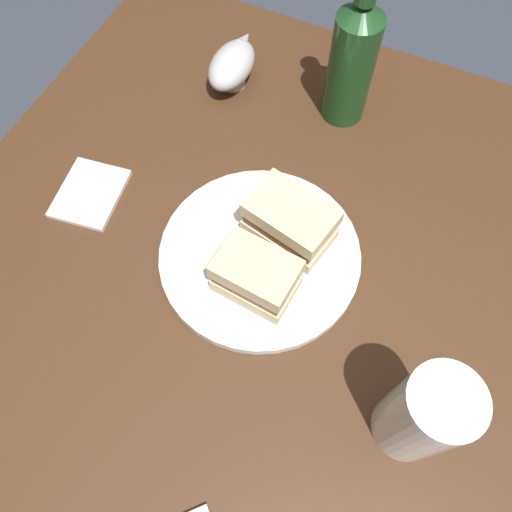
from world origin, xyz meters
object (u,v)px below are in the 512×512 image
Objects in this scene: napkin at (90,193)px; plate at (260,255)px; sandwich_half_left at (256,276)px; pint_glass at (421,417)px; sandwich_half_right at (290,222)px; cider_bottle at (353,58)px; gravy_boat at (232,65)px.

plate is at bearing -87.75° from napkin.
pint_glass is at bearing -110.31° from sandwich_half_left.
plate is at bearing 151.79° from sandwich_half_right.
cider_bottle reaches higher than sandwich_half_left.
plate is at bearing 18.07° from sandwich_half_left.
napkin is at bearing 92.25° from plate.
gravy_boat is at bearing 95.34° from cider_bottle.
napkin is at bearing 162.24° from gravy_boat.
pint_glass is at bearing -150.96° from cider_bottle.
plate is 2.25× the size of gravy_boat.
plate is 2.60× the size of sandwich_half_left.
pint_glass is at bearing -103.28° from napkin.
sandwich_half_right reaches higher than plate.
plate is 0.34m from gravy_boat.
sandwich_half_left reaches higher than napkin.
cider_bottle is 2.55× the size of napkin.
plate is at bearing 61.74° from pint_glass.
cider_bottle is at bearing 1.09° from sandwich_half_left.
plate is 0.07m from sandwich_half_right.
cider_bottle is (0.35, 0.01, 0.06)m from sandwich_half_left.
sandwich_half_right reaches higher than gravy_boat.
sandwich_half_left is 0.09m from sandwich_half_right.
plate is 2.17× the size of sandwich_half_right.
pint_glass reaches higher than napkin.
cider_bottle reaches higher than sandwich_half_right.
sandwich_half_left is (-0.05, -0.02, 0.04)m from plate.
cider_bottle reaches higher than pint_glass.
napkin is (-0.01, 0.28, -0.00)m from plate.
pint_glass is 0.59× the size of cider_bottle.
sandwich_half_right is at bearing 51.73° from pint_glass.
cider_bottle reaches higher than napkin.
sandwich_half_right is 0.27m from cider_bottle.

